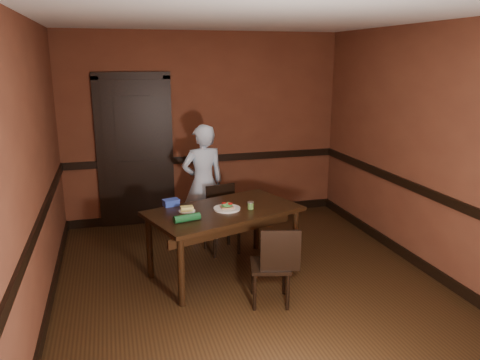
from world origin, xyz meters
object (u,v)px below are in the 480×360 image
sauce_jar (251,205)px  sandwich_plate (227,208)px  chair_near (270,264)px  food_tub (171,202)px  dining_table (224,242)px  person (203,183)px  cheese_saucer (187,209)px  chair_far (222,220)px

sauce_jar → sandwich_plate: bearing=168.9°
chair_near → food_tub: (-0.81, 1.02, 0.38)m
chair_near → sandwich_plate: 0.85m
dining_table → chair_near: 0.79m
sandwich_plate → food_tub: same height
person → sandwich_plate: (0.04, -1.09, 0.00)m
sauce_jar → cheese_saucer: 0.69m
chair_near → sandwich_plate: sandwich_plate is taller
person → food_tub: (-0.52, -0.80, 0.02)m
person → sandwich_plate: size_ratio=5.29×
chair_far → cheese_saucer: (-0.51, -0.57, 0.36)m
sauce_jar → cheese_saucer: sauce_jar is taller
chair_far → chair_near: 1.35m
sandwich_plate → food_tub: size_ratio=1.47×
sandwich_plate → person: bearing=92.3°
chair_near → cheese_saucer: same height
dining_table → person: size_ratio=1.04×
person → sandwich_plate: bearing=85.0°
person → cheese_saucer: person is taller
person → sandwich_plate: person is taller
chair_near → person: person is taller
cheese_saucer → chair_near: bearing=-49.1°
dining_table → chair_far: size_ratio=1.96×
food_tub → dining_table: bearing=-41.6°
sauce_jar → food_tub: sauce_jar is taller
sauce_jar → chair_near: bearing=-90.4°
chair_near → food_tub: 1.36m
chair_far → food_tub: food_tub is taller
food_tub → sandwich_plate: bearing=-41.4°
person → food_tub: size_ratio=7.77×
dining_table → sandwich_plate: size_ratio=5.52×
chair_far → sandwich_plate: 0.72m
person → cheese_saucer: (-0.38, -1.04, 0.01)m
person → sauce_jar: size_ratio=18.74×
person → sandwich_plate: 1.09m
dining_table → food_tub: size_ratio=8.11×
chair_near → person: (-0.29, 1.82, 0.36)m
dining_table → sandwich_plate: sandwich_plate is taller
chair_near → cheese_saucer: (-0.67, 0.78, 0.37)m
cheese_saucer → food_tub: (-0.14, 0.24, 0.02)m
cheese_saucer → person: bearing=69.8°
chair_far → cheese_saucer: chair_far is taller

